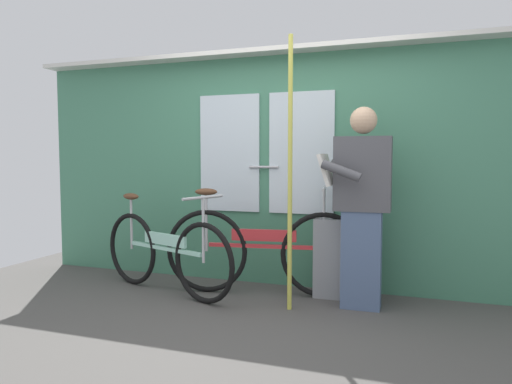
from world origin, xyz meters
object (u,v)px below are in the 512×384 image
(passenger_reading_newspaper, at_px, (361,203))
(trash_bin_by_wall, at_px, (341,257))
(handrail_pole, at_px, (290,174))
(bicycle_leaning_behind, at_px, (263,250))
(bicycle_near_door, at_px, (164,252))

(passenger_reading_newspaper, height_order, trash_bin_by_wall, passenger_reading_newspaper)
(passenger_reading_newspaper, relative_size, handrail_pole, 0.75)
(passenger_reading_newspaper, relative_size, trash_bin_by_wall, 2.34)
(bicycle_leaning_behind, xyz_separation_m, trash_bin_by_wall, (0.64, 0.18, -0.05))
(bicycle_near_door, height_order, bicycle_leaning_behind, bicycle_leaning_behind)
(bicycle_leaning_behind, relative_size, passenger_reading_newspaper, 1.10)
(bicycle_leaning_behind, relative_size, handrail_pole, 0.82)
(passenger_reading_newspaper, xyz_separation_m, handrail_pole, (-0.51, -0.23, 0.23))
(bicycle_leaning_behind, bearing_deg, handrail_pole, -52.50)
(bicycle_near_door, relative_size, passenger_reading_newspaper, 0.98)
(bicycle_near_door, xyz_separation_m, bicycle_leaning_behind, (0.83, 0.23, 0.03))
(bicycle_near_door, relative_size, bicycle_leaning_behind, 0.89)
(passenger_reading_newspaper, height_order, handrail_pole, handrail_pole)
(passenger_reading_newspaper, bearing_deg, handrail_pole, 22.92)
(handrail_pole, bearing_deg, trash_bin_by_wall, 56.97)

